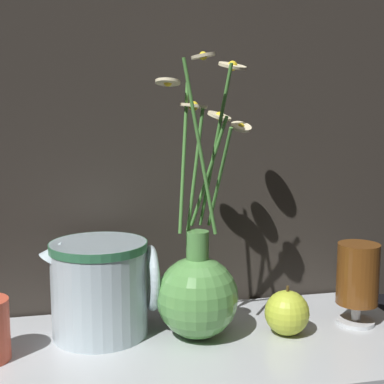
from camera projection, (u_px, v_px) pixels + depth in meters
name	position (u px, v px, depth m)	size (l,w,h in m)	color
ground_plane	(188.00, 351.00, 0.76)	(6.00, 6.00, 0.00)	black
shelf	(188.00, 347.00, 0.76)	(0.69, 0.31, 0.01)	#B2B7BC
vase_with_flowers	(198.00, 289.00, 0.78)	(0.15, 0.13, 0.40)	#59994C
ceramic_pitcher	(101.00, 284.00, 0.78)	(0.17, 0.14, 0.15)	silver
tea_glass	(358.00, 277.00, 0.82)	(0.06, 0.06, 0.13)	silver
orange_fruit	(287.00, 312.00, 0.79)	(0.07, 0.07, 0.07)	#B7C638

